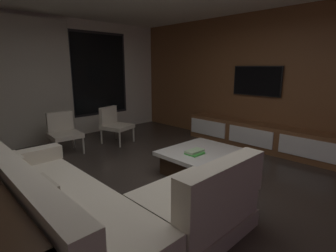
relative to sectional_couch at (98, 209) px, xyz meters
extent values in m
plane|color=#332B26|center=(0.96, 0.22, -0.29)|extent=(9.20, 9.20, 0.00)
cube|color=silver|center=(0.96, 3.88, 1.06)|extent=(6.60, 0.12, 2.70)
cube|color=black|center=(2.26, 3.81, 1.16)|extent=(1.52, 0.02, 2.02)
cube|color=black|center=(2.26, 3.80, 1.16)|extent=(1.40, 0.03, 1.90)
cube|color=#BCB5A3|center=(0.41, 3.70, 1.01)|extent=(2.10, 0.12, 2.60)
cube|color=brown|center=(4.02, 0.22, 1.06)|extent=(0.12, 7.80, 2.70)
cube|color=#B1A997|center=(-0.24, 0.23, -0.20)|extent=(0.90, 2.50, 0.18)
cube|color=beige|center=(-0.24, 0.23, 0.01)|extent=(0.86, 2.42, 0.24)
cube|color=beige|center=(-0.59, 0.23, 0.33)|extent=(0.20, 2.50, 0.40)
cube|color=beige|center=(-0.24, 1.38, 0.22)|extent=(0.90, 0.20, 0.18)
cube|color=#B1A997|center=(0.74, -0.57, -0.20)|extent=(1.10, 0.90, 0.18)
cube|color=beige|center=(0.74, -0.57, 0.01)|extent=(1.07, 0.86, 0.24)
cube|color=beige|center=(0.74, -0.92, 0.33)|extent=(1.10, 0.20, 0.40)
cube|color=beige|center=(-0.47, 0.78, 0.29)|extent=(0.10, 0.36, 0.36)
cube|color=#B2A893|center=(-0.47, -0.07, 0.29)|extent=(0.10, 0.36, 0.36)
cube|color=#342215|center=(1.96, 0.21, -0.14)|extent=(1.00, 1.00, 0.30)
cube|color=white|center=(1.96, 0.21, 0.04)|extent=(1.16, 1.16, 0.06)
cube|color=green|center=(1.76, 0.26, 0.08)|extent=(0.25, 0.20, 0.02)
cube|color=#A9C899|center=(1.77, 0.27, 0.11)|extent=(0.29, 0.16, 0.03)
cylinder|color=#B2ADA0|center=(2.24, 2.43, -0.11)|extent=(0.04, 0.04, 0.36)
cylinder|color=#B2ADA0|center=(1.78, 2.29, -0.11)|extent=(0.04, 0.04, 0.36)
cylinder|color=#B2ADA0|center=(2.09, 2.91, -0.11)|extent=(0.04, 0.04, 0.36)
cylinder|color=#B2ADA0|center=(1.63, 2.77, -0.11)|extent=(0.04, 0.04, 0.36)
cube|color=beige|center=(1.94, 2.60, 0.07)|extent=(0.68, 0.70, 0.08)
cube|color=beige|center=(1.87, 2.83, 0.30)|extent=(0.49, 0.22, 0.38)
cylinder|color=#B2ADA0|center=(1.05, 2.42, -0.11)|extent=(0.04, 0.04, 0.36)
cylinder|color=#B2ADA0|center=(0.57, 2.45, -0.11)|extent=(0.04, 0.04, 0.36)
cylinder|color=#B2ADA0|center=(1.08, 2.92, -0.11)|extent=(0.04, 0.04, 0.36)
cylinder|color=#B2ADA0|center=(0.60, 2.95, -0.11)|extent=(0.04, 0.04, 0.36)
cube|color=beige|center=(0.83, 2.69, 0.07)|extent=(0.58, 0.60, 0.08)
cube|color=beige|center=(0.84, 2.92, 0.30)|extent=(0.49, 0.11, 0.38)
cube|color=brown|center=(3.74, 0.32, -0.03)|extent=(0.44, 3.10, 0.52)
cube|color=white|center=(3.51, -0.73, 0.00)|extent=(0.02, 0.93, 0.33)
cube|color=white|center=(3.51, 0.32, 0.00)|extent=(0.02, 0.93, 0.33)
cube|color=white|center=(3.51, 1.36, 0.00)|extent=(0.02, 0.93, 0.33)
cube|color=black|center=(3.70, -0.54, -0.17)|extent=(0.33, 0.68, 0.19)
cube|color=#4DA56E|center=(3.70, -0.80, -0.18)|extent=(0.03, 0.04, 0.17)
cube|color=#53C572|center=(3.70, -0.67, -0.18)|extent=(0.03, 0.04, 0.17)
cube|color=#77C348|center=(3.70, -0.54, -0.19)|extent=(0.03, 0.04, 0.15)
cube|color=#C74052|center=(3.70, -0.41, -0.18)|extent=(0.03, 0.04, 0.17)
cube|color=#CD9EBD|center=(3.70, -0.28, -0.19)|extent=(0.03, 0.04, 0.16)
cube|color=black|center=(3.92, 0.47, 1.06)|extent=(0.04, 1.03, 0.60)
cube|color=black|center=(3.91, 0.47, 1.06)|extent=(0.05, 0.99, 0.56)
camera|label=1|loc=(-1.09, -2.11, 1.35)|focal=27.77mm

